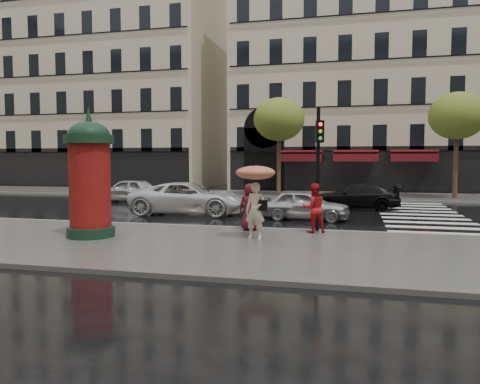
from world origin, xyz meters
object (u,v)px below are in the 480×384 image
(man_burgundy, at_px, (250,207))
(morris_column, at_px, (90,175))
(traffic_light, at_px, (318,156))
(car_white, at_px, (189,198))
(woman_red, at_px, (314,208))
(car_silver, at_px, (305,205))
(woman_umbrella, at_px, (256,189))
(car_far_silver, at_px, (128,190))
(car_black, at_px, (355,197))

(man_burgundy, relative_size, morris_column, 0.40)
(traffic_light, height_order, car_white, traffic_light)
(man_burgundy, bearing_deg, woman_red, 178.02)
(woman_red, xyz_separation_m, car_silver, (-0.72, 4.05, -0.31))
(woman_red, height_order, man_burgundy, woman_red)
(traffic_light, relative_size, car_silver, 1.13)
(car_silver, bearing_deg, woman_umbrella, 176.47)
(car_silver, height_order, car_white, car_white)
(man_burgundy, relative_size, traffic_light, 0.39)
(woman_red, xyz_separation_m, morris_column, (-6.74, -2.51, 1.13))
(woman_red, relative_size, traffic_light, 0.39)
(car_silver, distance_m, car_white, 5.47)
(woman_umbrella, distance_m, car_white, 7.89)
(woman_red, height_order, traffic_light, traffic_light)
(car_silver, xyz_separation_m, car_far_silver, (-11.10, 5.67, 0.06))
(morris_column, height_order, traffic_light, traffic_light)
(car_black, bearing_deg, woman_umbrella, -16.91)
(woman_umbrella, xyz_separation_m, traffic_light, (1.73, 1.98, 1.01))
(morris_column, distance_m, car_white, 7.39)
(traffic_light, bearing_deg, man_burgundy, -171.97)
(woman_umbrella, distance_m, car_silver, 5.87)
(woman_umbrella, distance_m, woman_red, 2.42)
(car_black, distance_m, car_far_silver, 13.15)
(woman_umbrella, bearing_deg, car_far_silver, 131.87)
(man_burgundy, height_order, car_silver, man_burgundy)
(car_far_silver, bearing_deg, man_burgundy, 48.53)
(man_burgundy, distance_m, car_white, 6.19)
(woman_red, bearing_deg, car_silver, -102.65)
(woman_umbrella, distance_m, morris_column, 5.21)
(woman_umbrella, bearing_deg, car_white, 125.31)
(car_black, bearing_deg, car_white, -61.97)
(car_white, bearing_deg, woman_umbrella, -149.31)
(woman_red, height_order, morris_column, morris_column)
(woman_umbrella, relative_size, car_far_silver, 0.57)
(woman_red, bearing_deg, woman_umbrella, 22.93)
(man_burgundy, xyz_separation_m, morris_column, (-4.57, -2.51, 1.15))
(car_white, bearing_deg, morris_column, 170.69)
(car_black, bearing_deg, woman_red, -9.81)
(car_far_silver, bearing_deg, car_white, 52.44)
(car_white, bearing_deg, woman_red, -132.24)
(traffic_light, distance_m, car_silver, 4.33)
(woman_red, distance_m, car_black, 9.06)
(man_burgundy, relative_size, car_white, 0.30)
(car_white, relative_size, car_far_silver, 1.31)
(woman_red, height_order, car_white, woman_red)
(traffic_light, bearing_deg, car_black, 82.06)
(car_black, xyz_separation_m, car_far_silver, (-13.13, 0.76, 0.05))
(car_white, bearing_deg, car_far_silver, 44.06)
(morris_column, bearing_deg, woman_umbrella, 9.47)
(car_white, bearing_deg, traffic_light, -129.82)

